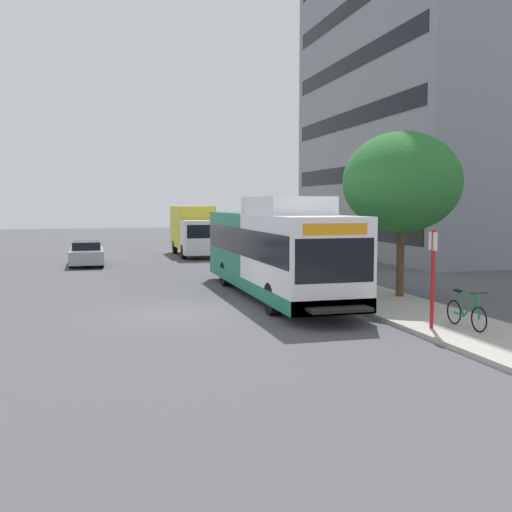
% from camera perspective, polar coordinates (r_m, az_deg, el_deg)
% --- Properties ---
extents(ground_plane, '(120.00, 120.00, 0.00)m').
position_cam_1_polar(ground_plane, '(26.73, -9.69, -2.43)').
color(ground_plane, '#4C4C51').
extents(sidewalk_curb, '(3.00, 56.00, 0.14)m').
position_cam_1_polar(sidewalk_curb, '(26.40, 6.06, -2.33)').
color(sidewalk_curb, '#A8A399').
rests_on(sidewalk_curb, ground).
extents(transit_bus, '(2.58, 12.25, 3.65)m').
position_cam_1_polar(transit_bus, '(22.07, 1.76, 0.53)').
color(transit_bus, white).
rests_on(transit_bus, ground).
extents(bus_stop_sign_pole, '(0.10, 0.36, 2.60)m').
position_cam_1_polar(bus_stop_sign_pole, '(16.41, 16.40, -1.41)').
color(bus_stop_sign_pole, red).
rests_on(bus_stop_sign_pole, sidewalk_curb).
extents(bicycle_parked, '(0.52, 1.76, 1.02)m').
position_cam_1_polar(bicycle_parked, '(16.86, 19.30, -5.05)').
color(bicycle_parked, black).
rests_on(bicycle_parked, sidewalk_curb).
extents(street_tree_near_stop, '(4.14, 4.14, 5.79)m').
position_cam_1_polar(street_tree_near_stop, '(21.83, 13.66, 6.80)').
color(street_tree_near_stop, '#4C3823').
rests_on(street_tree_near_stop, sidewalk_curb).
extents(parked_car_far_lane, '(1.80, 4.50, 1.33)m').
position_cam_1_polar(parked_car_far_lane, '(34.65, -15.76, 0.23)').
color(parked_car_far_lane, '#93999E').
rests_on(parked_car_far_lane, ground).
extents(box_truck_background, '(2.32, 7.01, 3.25)m').
position_cam_1_polar(box_truck_background, '(39.71, -5.88, 2.54)').
color(box_truck_background, silver).
rests_on(box_truck_background, ground).
extents(apartment_tower_backdrop, '(12.49, 20.03, 31.87)m').
position_cam_1_polar(apartment_tower_backdrop, '(44.43, 16.95, 21.14)').
color(apartment_tower_backdrop, gray).
rests_on(apartment_tower_backdrop, ground).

